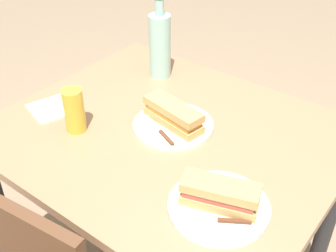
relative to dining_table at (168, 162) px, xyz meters
The scene contains 10 objects.
dining_table is the anchor object (origin of this frame).
plate_near 0.14m from the dining_table, 82.68° to the right, with size 0.25×0.25×0.01m, color silver.
baguette_sandwich_near 0.18m from the dining_table, 82.68° to the right, with size 0.22×0.11×0.07m.
knife_near 0.15m from the dining_table, 84.36° to the left, with size 0.17×0.08×0.01m.
plate_far 0.38m from the dining_table, 148.39° to the left, with size 0.25×0.25×0.01m, color white.
baguette_sandwich_far 0.40m from the dining_table, 148.39° to the left, with size 0.20×0.13×0.07m.
knife_far 0.43m from the dining_table, 144.62° to the left, with size 0.16×0.11×0.01m.
water_bottle 0.45m from the dining_table, 47.76° to the right, with size 0.08×0.08×0.31m.
beer_glass 0.35m from the dining_table, 35.44° to the left, with size 0.06×0.06×0.14m, color gold.
paper_napkin 0.43m from the dining_table, 18.86° to the left, with size 0.14×0.14×0.00m, color white.
Camera 1 is at (-0.67, 0.87, 1.56)m, focal length 46.08 mm.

